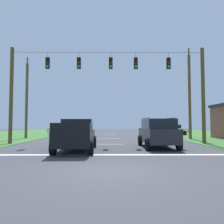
# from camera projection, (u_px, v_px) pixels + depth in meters

# --- Properties ---
(ground_plane) EXTENTS (120.00, 120.00, 0.00)m
(ground_plane) POSITION_uv_depth(u_px,v_px,m) (105.00, 171.00, 7.60)
(ground_plane) COLOR #3D3D42
(stop_bar_stripe) EXTENTS (13.87, 0.45, 0.01)m
(stop_bar_stripe) POSITION_uv_depth(u_px,v_px,m) (107.00, 155.00, 11.58)
(stop_bar_stripe) COLOR white
(stop_bar_stripe) RESTS_ON ground
(lane_dash_0) EXTENTS (2.50, 0.15, 0.01)m
(lane_dash_0) POSITION_uv_depth(u_px,v_px,m) (108.00, 144.00, 17.57)
(lane_dash_0) COLOR white
(lane_dash_0) RESTS_ON ground
(lane_dash_1) EXTENTS (2.50, 0.15, 0.01)m
(lane_dash_1) POSITION_uv_depth(u_px,v_px,m) (109.00, 139.00, 24.28)
(lane_dash_1) COLOR white
(lane_dash_1) RESTS_ON ground
(lane_dash_2) EXTENTS (2.50, 0.15, 0.01)m
(lane_dash_2) POSITION_uv_depth(u_px,v_px,m) (109.00, 135.00, 32.97)
(lane_dash_2) COLOR white
(lane_dash_2) RESTS_ON ground
(lane_dash_3) EXTENTS (2.50, 0.15, 0.01)m
(lane_dash_3) POSITION_uv_depth(u_px,v_px,m) (109.00, 133.00, 38.61)
(lane_dash_3) COLOR white
(lane_dash_3) RESTS_ON ground
(overhead_signal_span) EXTENTS (16.37, 0.31, 8.08)m
(overhead_signal_span) POSITION_uv_depth(u_px,v_px,m) (108.00, 88.00, 18.20)
(overhead_signal_span) COLOR brown
(overhead_signal_span) RESTS_ON ground
(pickup_truck) EXTENTS (2.41, 5.46, 1.95)m
(pickup_truck) POSITION_uv_depth(u_px,v_px,m) (77.00, 135.00, 13.48)
(pickup_truck) COLOR black
(pickup_truck) RESTS_ON ground
(suv_black) EXTENTS (2.24, 4.82, 2.05)m
(suv_black) POSITION_uv_depth(u_px,v_px,m) (158.00, 132.00, 15.09)
(suv_black) COLOR black
(suv_black) RESTS_ON ground
(distant_car_crossing_white) EXTENTS (4.32, 2.05, 1.52)m
(distant_car_crossing_white) POSITION_uv_depth(u_px,v_px,m) (173.00, 130.00, 32.04)
(distant_car_crossing_white) COLOR silver
(distant_car_crossing_white) RESTS_ON ground
(distant_car_oncoming) EXTENTS (4.39, 2.21, 1.52)m
(distant_car_oncoming) POSITION_uv_depth(u_px,v_px,m) (63.00, 129.00, 33.18)
(distant_car_oncoming) COLOR silver
(distant_car_oncoming) RESTS_ON ground
(utility_pole_mid_right) EXTENTS (0.29, 1.94, 9.96)m
(utility_pole_mid_right) POSITION_uv_depth(u_px,v_px,m) (190.00, 95.00, 23.59)
(utility_pole_mid_right) COLOR brown
(utility_pole_mid_right) RESTS_ON ground
(utility_pole_near_left) EXTENTS (0.29, 1.94, 9.28)m
(utility_pole_near_left) POSITION_uv_depth(u_px,v_px,m) (27.00, 99.00, 24.69)
(utility_pole_near_left) COLOR brown
(utility_pole_near_left) RESTS_ON ground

